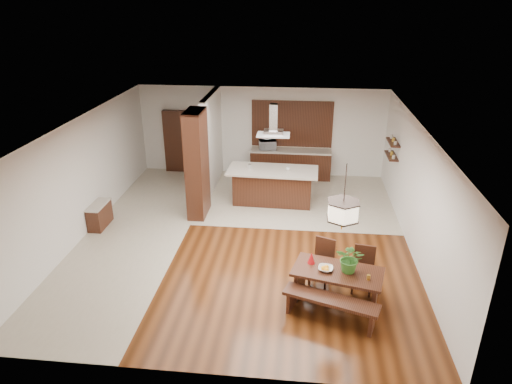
# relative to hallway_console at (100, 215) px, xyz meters

# --- Properties ---
(room_shell) EXTENTS (9.00, 9.04, 2.92)m
(room_shell) POSITION_rel_hallway_console_xyz_m (3.81, -0.20, 1.75)
(room_shell) COLOR #3B1C0A
(room_shell) RESTS_ON ground
(tile_hallway) EXTENTS (2.50, 9.00, 0.01)m
(tile_hallway) POSITION_rel_hallway_console_xyz_m (1.06, -0.20, -0.31)
(tile_hallway) COLOR #BFB49F
(tile_hallway) RESTS_ON ground
(tile_kitchen) EXTENTS (5.50, 4.00, 0.01)m
(tile_kitchen) POSITION_rel_hallway_console_xyz_m (5.06, 2.30, -0.31)
(tile_kitchen) COLOR #BFB49F
(tile_kitchen) RESTS_ON ground
(soffit_band) EXTENTS (8.00, 9.00, 0.02)m
(soffit_band) POSITION_rel_hallway_console_xyz_m (3.81, -0.20, 2.57)
(soffit_band) COLOR #3D1A0F
(soffit_band) RESTS_ON room_shell
(partition_pier) EXTENTS (0.45, 1.00, 2.90)m
(partition_pier) POSITION_rel_hallway_console_xyz_m (2.41, 1.00, 1.14)
(partition_pier) COLOR black
(partition_pier) RESTS_ON ground
(partition_stub) EXTENTS (0.18, 2.40, 2.90)m
(partition_stub) POSITION_rel_hallway_console_xyz_m (2.41, 3.10, 1.14)
(partition_stub) COLOR silver
(partition_stub) RESTS_ON ground
(hallway_console) EXTENTS (0.37, 0.88, 0.63)m
(hallway_console) POSITION_rel_hallway_console_xyz_m (0.00, 0.00, 0.00)
(hallway_console) COLOR black
(hallway_console) RESTS_ON ground
(hallway_doorway) EXTENTS (1.10, 0.20, 2.10)m
(hallway_doorway) POSITION_rel_hallway_console_xyz_m (1.11, 4.20, 0.74)
(hallway_doorway) COLOR black
(hallway_doorway) RESTS_ON ground
(rear_counter) EXTENTS (2.60, 0.62, 0.95)m
(rear_counter) POSITION_rel_hallway_console_xyz_m (4.81, 4.00, 0.16)
(rear_counter) COLOR black
(rear_counter) RESTS_ON ground
(kitchen_window) EXTENTS (2.60, 0.08, 1.50)m
(kitchen_window) POSITION_rel_hallway_console_xyz_m (4.81, 4.26, 1.44)
(kitchen_window) COLOR brown
(kitchen_window) RESTS_ON room_shell
(shelf_lower) EXTENTS (0.26, 0.90, 0.04)m
(shelf_lower) POSITION_rel_hallway_console_xyz_m (7.68, 2.40, 1.08)
(shelf_lower) COLOR black
(shelf_lower) RESTS_ON room_shell
(shelf_upper) EXTENTS (0.26, 0.90, 0.04)m
(shelf_upper) POSITION_rel_hallway_console_xyz_m (7.68, 2.40, 1.49)
(shelf_upper) COLOR black
(shelf_upper) RESTS_ON room_shell
(dining_table) EXTENTS (1.86, 1.23, 0.71)m
(dining_table) POSITION_rel_hallway_console_xyz_m (5.95, -2.57, 0.21)
(dining_table) COLOR black
(dining_table) RESTS_ON ground
(dining_bench) EXTENTS (1.80, 0.93, 0.50)m
(dining_bench) POSITION_rel_hallway_console_xyz_m (5.80, -3.17, -0.07)
(dining_bench) COLOR black
(dining_bench) RESTS_ON ground
(dining_chair_left) EXTENTS (0.56, 0.56, 0.98)m
(dining_chair_left) POSITION_rel_hallway_console_xyz_m (5.65, -1.96, 0.17)
(dining_chair_left) COLOR black
(dining_chair_left) RESTS_ON ground
(dining_chair_right) EXTENTS (0.49, 0.49, 0.96)m
(dining_chair_right) POSITION_rel_hallway_console_xyz_m (6.48, -2.16, 0.17)
(dining_chair_right) COLOR black
(dining_chair_right) RESTS_ON ground
(pendant_lantern) EXTENTS (0.64, 0.64, 1.31)m
(pendant_lantern) POSITION_rel_hallway_console_xyz_m (5.95, -2.57, 1.93)
(pendant_lantern) COLOR beige
(pendant_lantern) RESTS_ON room_shell
(foliage_plant) EXTENTS (0.64, 0.59, 0.58)m
(foliage_plant) POSITION_rel_hallway_console_xyz_m (6.16, -2.58, 0.69)
(foliage_plant) COLOR #306722
(foliage_plant) RESTS_ON dining_table
(fruit_bowl) EXTENTS (0.31, 0.31, 0.07)m
(fruit_bowl) POSITION_rel_hallway_console_xyz_m (5.71, -2.58, 0.43)
(fruit_bowl) COLOR beige
(fruit_bowl) RESTS_ON dining_table
(napkin_cone) EXTENTS (0.17, 0.17, 0.23)m
(napkin_cone) POSITION_rel_hallway_console_xyz_m (5.43, -2.35, 0.51)
(napkin_cone) COLOR #B00C10
(napkin_cone) RESTS_ON dining_table
(gold_ornament) EXTENTS (0.08, 0.08, 0.10)m
(gold_ornament) POSITION_rel_hallway_console_xyz_m (6.49, -2.81, 0.44)
(gold_ornament) COLOR gold
(gold_ornament) RESTS_ON dining_table
(kitchen_island) EXTENTS (2.57, 1.19, 1.05)m
(kitchen_island) POSITION_rel_hallway_console_xyz_m (4.37, 1.93, 0.22)
(kitchen_island) COLOR black
(kitchen_island) RESTS_ON ground
(range_hood) EXTENTS (0.90, 0.55, 0.87)m
(range_hood) POSITION_rel_hallway_console_xyz_m (4.37, 1.93, 2.15)
(range_hood) COLOR silver
(range_hood) RESTS_ON room_shell
(island_cup) EXTENTS (0.14, 0.14, 0.09)m
(island_cup) POSITION_rel_hallway_console_xyz_m (4.79, 1.86, 0.78)
(island_cup) COLOR silver
(island_cup) RESTS_ON kitchen_island
(microwave) EXTENTS (0.61, 0.48, 0.30)m
(microwave) POSITION_rel_hallway_console_xyz_m (4.04, 3.99, 0.79)
(microwave) COLOR #B0B1B7
(microwave) RESTS_ON rear_counter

